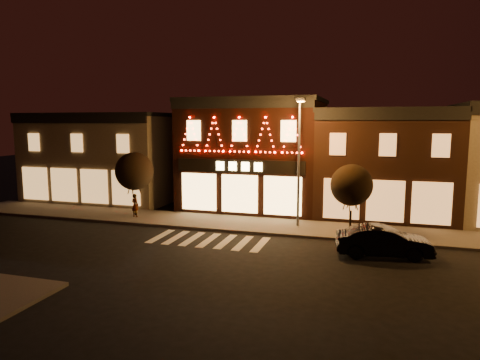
% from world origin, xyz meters
% --- Properties ---
extents(ground, '(120.00, 120.00, 0.00)m').
position_xyz_m(ground, '(0.00, 0.00, 0.00)').
color(ground, black).
rests_on(ground, ground).
extents(sidewalk_far, '(44.00, 4.00, 0.15)m').
position_xyz_m(sidewalk_far, '(2.00, 8.00, 0.07)').
color(sidewalk_far, '#47423D').
rests_on(sidewalk_far, ground).
extents(building_left, '(12.20, 8.28, 7.30)m').
position_xyz_m(building_left, '(-13.00, 13.99, 3.66)').
color(building_left, '#675C49').
rests_on(building_left, ground).
extents(building_pulp, '(10.20, 8.34, 8.30)m').
position_xyz_m(building_pulp, '(0.00, 13.98, 4.16)').
color(building_pulp, black).
rests_on(building_pulp, ground).
extents(building_right_a, '(9.20, 8.28, 7.50)m').
position_xyz_m(building_right_a, '(9.50, 13.99, 3.76)').
color(building_right_a, '#361C12').
rests_on(building_right_a, ground).
extents(streetlamp_mid, '(0.64, 1.80, 7.85)m').
position_xyz_m(streetlamp_mid, '(4.34, 8.12, 4.76)').
color(streetlamp_mid, '#59595E').
rests_on(streetlamp_mid, sidewalk_far).
extents(tree_left, '(2.63, 2.63, 4.39)m').
position_xyz_m(tree_left, '(-7.02, 8.10, 3.22)').
color(tree_left, black).
rests_on(tree_left, sidewalk_far).
extents(tree_right, '(2.41, 2.41, 4.03)m').
position_xyz_m(tree_right, '(7.53, 7.39, 2.97)').
color(tree_right, black).
rests_on(tree_right, sidewalk_far).
extents(dark_sedan, '(4.74, 2.20, 1.51)m').
position_xyz_m(dark_sedan, '(9.29, 3.77, 0.75)').
color(dark_sedan, black).
rests_on(dark_sedan, ground).
extents(pedestrian, '(0.66, 0.52, 1.59)m').
position_xyz_m(pedestrian, '(-6.75, 7.59, 0.95)').
color(pedestrian, gray).
rests_on(pedestrian, sidewalk_far).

